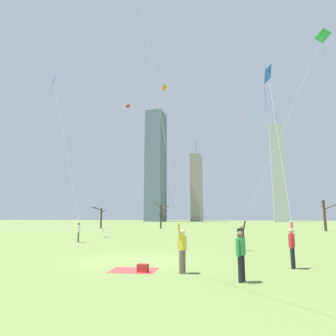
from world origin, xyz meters
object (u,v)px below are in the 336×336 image
Objects in this scene: distant_kite_drifting_left_orange at (163,99)px; picnic_spot at (139,269)px; kite_flyer_midfield_left_blue at (285,196)px; distant_kite_low_near_trees_teal at (257,125)px; bare_tree_far_right_edge at (101,216)px; kite_flyer_far_back_green at (253,208)px; kite_flyer_midfield_right_pink at (159,112)px; kite_flyer_foreground_right_purple at (72,190)px; bystander_far_off_by_trees at (241,253)px; bare_tree_leftmost at (325,214)px; bare_tree_right_of_center at (161,215)px; distant_kite_drifting_right_red at (125,122)px.

picnic_spot is (8.95, -31.39, -20.52)m from distant_kite_drifting_left_orange.
distant_kite_low_near_trees_teal is at bearing 90.93° from kite_flyer_midfield_left_blue.
distant_kite_low_near_trees_teal reaches higher than kite_flyer_midfield_left_blue.
distant_kite_low_near_trees_teal is 40.60m from picnic_spot.
kite_flyer_midfield_left_blue is 2.71× the size of bare_tree_far_right_edge.
kite_flyer_far_back_green is 3.41× the size of bare_tree_far_right_edge.
kite_flyer_midfield_left_blue is 7.30m from picnic_spot.
kite_flyer_midfield_right_pink reaches higher than distant_kite_low_near_trees_teal.
kite_flyer_midfield_right_pink is at bearing -95.66° from distant_kite_low_near_trees_teal.
kite_flyer_foreground_right_purple reaches higher than bare_tree_far_right_edge.
bare_tree_leftmost is (10.58, 40.50, 1.67)m from bystander_far_off_by_trees.
bare_tree_far_right_edge reaches higher than picnic_spot.
kite_flyer_midfield_right_pink is 0.93× the size of distant_kite_drifting_left_orange.
bare_tree_right_of_center is (11.51, 2.22, 0.15)m from bare_tree_far_right_edge.
distant_kite_low_near_trees_teal is 21.89m from distant_kite_drifting_right_red.
distant_kite_drifting_right_red reaches higher than kite_flyer_midfield_right_pink.
bare_tree_leftmost is at bearing 17.52° from distant_kite_low_near_trees_teal.
kite_flyer_far_back_green reaches higher than bare_tree_leftmost.
kite_flyer_foreground_right_purple is 25.59m from distant_kite_drifting_right_red.
distant_kite_drifting_right_red is 35.12m from bare_tree_leftmost.
distant_kite_low_near_trees_teal is 17.10m from bare_tree_leftmost.
kite_flyer_midfield_right_pink is 40.28m from distant_kite_low_near_trees_teal.
kite_flyer_midfield_right_pink is 4.28× the size of bare_tree_right_of_center.
bystander_far_off_by_trees is 0.81× the size of picnic_spot.
distant_kite_low_near_trees_teal reaches higher than picnic_spot.
distant_kite_low_near_trees_teal reaches higher than bystander_far_off_by_trees.
kite_flyer_midfield_right_pink is at bearing -63.27° from distant_kite_drifting_right_red.
distant_kite_low_near_trees_teal is 4.44× the size of bare_tree_far_right_edge.
picnic_spot is (-3.94, 0.86, -0.81)m from bystander_far_off_by_trees.
bystander_far_off_by_trees is 41.89m from bare_tree_leftmost.
bare_tree_leftmost is at bearing 46.36° from kite_flyer_foreground_right_purple.
kite_flyer_midfield_left_blue is 0.49× the size of distant_kite_drifting_left_orange.
kite_flyer_midfield_left_blue is 40.27m from distant_kite_drifting_right_red.
distant_kite_drifting_left_orange is (-14.73, 28.05, 17.57)m from kite_flyer_midfield_left_blue.
distant_kite_drifting_right_red is 5.12× the size of bare_tree_far_right_edge.
distant_kite_low_near_trees_teal is (16.82, 24.45, 12.12)m from kite_flyer_foreground_right_purple.
picnic_spot is (-5.78, -3.33, -2.95)m from kite_flyer_midfield_left_blue.
picnic_spot is (-1.41, 1.87, -5.58)m from kite_flyer_midfield_right_pink.
kite_flyer_midfield_left_blue is 5.47m from kite_flyer_far_back_green.
kite_flyer_midfield_left_blue is at bearing -27.19° from kite_flyer_foreground_right_purple.
bare_tree_right_of_center is at bearing 108.57° from distant_kite_drifting_left_orange.
distant_kite_drifting_right_red is (-21.59, -3.30, 1.47)m from distant_kite_low_near_trees_teal.
distant_kite_drifting_left_orange is 1.07× the size of distant_kite_drifting_right_red.
kite_flyer_far_back_green is at bearing -13.07° from kite_flyer_foreground_right_purple.
kite_flyer_midfield_left_blue is 19.58m from kite_flyer_foreground_right_purple.
kite_flyer_foreground_right_purple is at bearing 132.62° from kite_flyer_midfield_right_pink.
bare_tree_far_right_edge is (-29.59, 4.03, -14.31)m from distant_kite_low_near_trees_teal.
picnic_spot is 42.28m from bare_tree_leftmost.
bare_tree_leftmost is at bearing 11.40° from distant_kite_drifting_right_red.
kite_flyer_foreground_right_purple reaches higher than kite_flyer_far_back_green.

